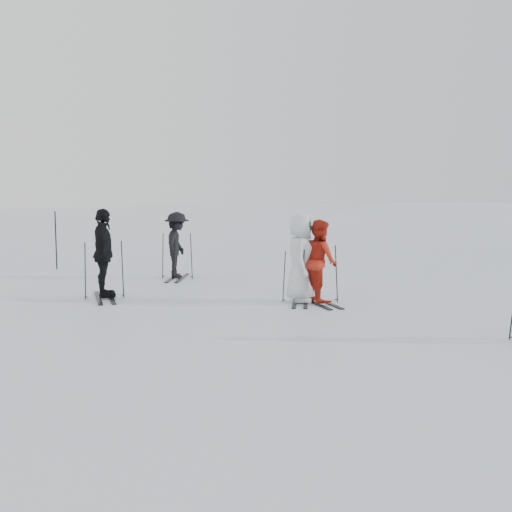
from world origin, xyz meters
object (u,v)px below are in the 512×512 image
(piste_marker, at_px, (56,240))
(skier_uphill_left, at_px, (104,254))
(skier_uphill_far, at_px, (177,246))
(skier_grey, at_px, (301,259))
(skier_red, at_px, (320,262))

(piste_marker, bearing_deg, skier_uphill_left, -85.41)
(skier_uphill_far, relative_size, piste_marker, 1.02)
(skier_grey, height_order, skier_uphill_far, skier_grey)
(skier_grey, bearing_deg, skier_uphill_far, 46.41)
(skier_red, relative_size, piste_marker, 1.02)
(skier_uphill_far, bearing_deg, skier_red, -131.38)
(skier_uphill_far, bearing_deg, piste_marker, 67.98)
(piste_marker, bearing_deg, skier_red, -59.86)
(skier_red, distance_m, skier_uphill_far, 5.10)
(skier_red, xyz_separation_m, piste_marker, (-4.69, 8.07, -0.02))
(skier_uphill_left, relative_size, skier_uphill_far, 1.12)
(skier_red, bearing_deg, piste_marker, 34.98)
(skier_red, xyz_separation_m, skier_grey, (-0.37, 0.21, 0.06))
(skier_uphill_left, relative_size, piste_marker, 1.14)
(piste_marker, bearing_deg, skier_grey, -61.20)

